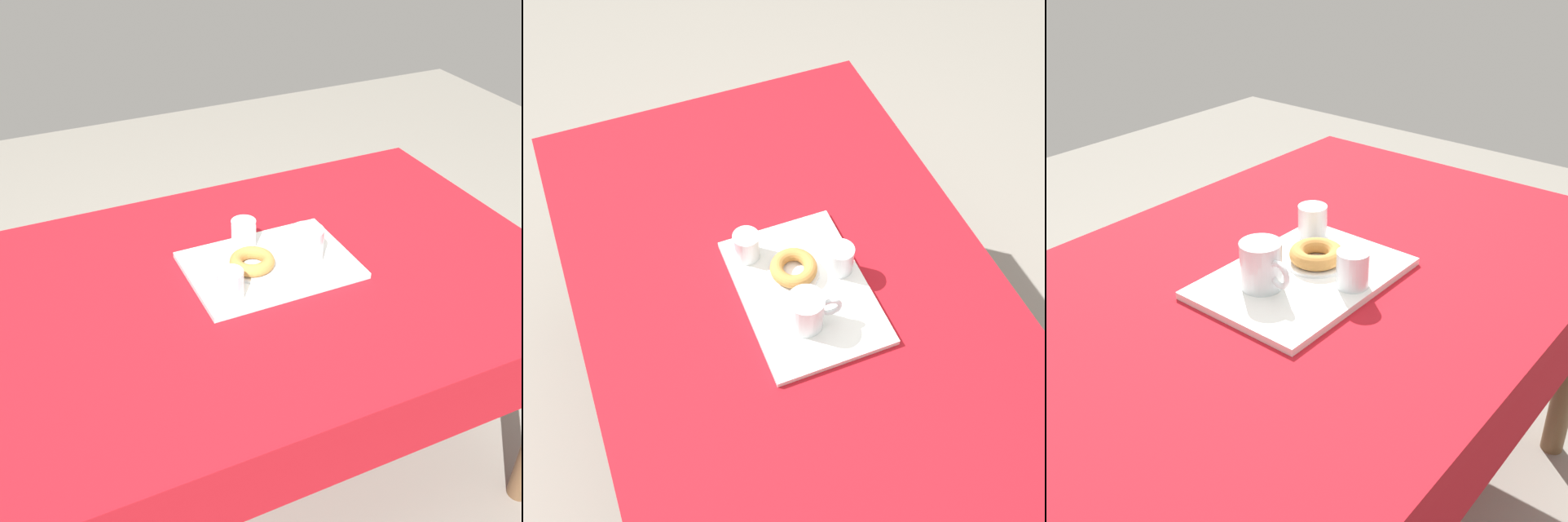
{
  "view_description": "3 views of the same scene",
  "coord_description": "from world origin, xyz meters",
  "views": [
    {
      "loc": [
        -0.56,
        -1.2,
        1.69
      ],
      "look_at": [
        -0.01,
        -0.0,
        0.79
      ],
      "focal_mm": 44.4,
      "sensor_mm": 36.0,
      "label": 1
    },
    {
      "loc": [
        0.86,
        -0.35,
        2.08
      ],
      "look_at": [
        -0.04,
        0.0,
        0.8
      ],
      "focal_mm": 46.37,
      "sensor_mm": 36.0,
      "label": 2
    },
    {
      "loc": [
        0.93,
        0.77,
        1.44
      ],
      "look_at": [
        0.02,
        0.03,
        0.79
      ],
      "focal_mm": 45.76,
      "sensor_mm": 36.0,
      "label": 3
    }
  ],
  "objects": [
    {
      "name": "serving_tray",
      "position": [
        0.03,
        0.03,
        0.75
      ],
      "size": [
        0.42,
        0.3,
        0.02
      ],
      "primitive_type": "cube",
      "color": "white",
      "rests_on": "dining_table"
    },
    {
      "name": "sugar_donut_left",
      "position": [
        -0.03,
        0.02,
        0.78
      ],
      "size": [
        0.11,
        0.11,
        0.03
      ],
      "primitive_type": "torus",
      "color": "#BC7F3D",
      "rests_on": "donut_plate_left"
    },
    {
      "name": "dining_table",
      "position": [
        0.0,
        0.0,
        0.66
      ],
      "size": [
        1.51,
        1.01,
        0.75
      ],
      "color": "#A8141E",
      "rests_on": "ground"
    },
    {
      "name": "tea_mug_left",
      "position": [
        0.11,
        -0.01,
        0.81
      ],
      "size": [
        0.08,
        0.13,
        0.1
      ],
      "color": "white",
      "rests_on": "serving_tray"
    },
    {
      "name": "water_glass_far",
      "position": [
        0.0,
        0.13,
        0.8
      ],
      "size": [
        0.07,
        0.07,
        0.08
      ],
      "color": "white",
      "rests_on": "serving_tray"
    },
    {
      "name": "donut_plate_left",
      "position": [
        -0.03,
        0.02,
        0.77
      ],
      "size": [
        0.13,
        0.13,
        0.01
      ],
      "primitive_type": "cylinder",
      "color": "white",
      "rests_on": "serving_tray"
    },
    {
      "name": "ground_plane",
      "position": [
        0.0,
        0.0,
        0.0
      ],
      "size": [
        6.0,
        6.0,
        0.0
      ],
      "primitive_type": "plane",
      "color": "gray"
    },
    {
      "name": "water_glass_near",
      "position": [
        -0.12,
        -0.07,
        0.8
      ],
      "size": [
        0.07,
        0.07,
        0.08
      ],
      "color": "white",
      "rests_on": "serving_tray"
    }
  ]
}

